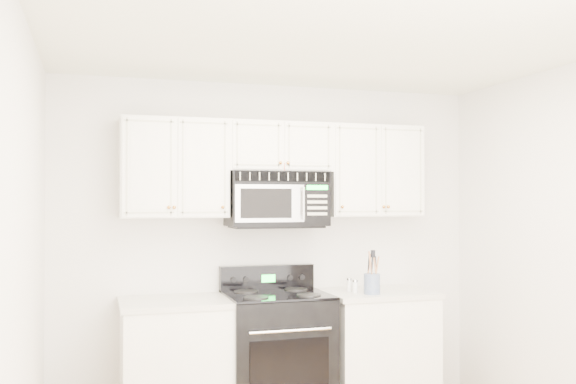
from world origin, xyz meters
name	(u,v)px	position (x,y,z in m)	size (l,w,h in m)	color
room	(356,263)	(0.00, 0.00, 1.30)	(3.51, 3.51, 2.61)	olive
base_cabinet_left	(179,367)	(-0.80, 1.44, 0.43)	(0.86, 0.65, 0.92)	silver
base_cabinet_right	(377,352)	(0.80, 1.44, 0.43)	(0.86, 0.65, 0.92)	silver
range	(277,352)	(-0.05, 1.42, 0.48)	(0.78, 0.71, 1.12)	black
upper_cabinets	(278,165)	(0.00, 1.58, 1.93)	(2.44, 0.37, 0.75)	silver
microwave	(276,199)	(-0.02, 1.55, 1.66)	(0.78, 0.44, 0.43)	black
utensil_crock	(372,283)	(0.68, 1.27, 1.01)	(0.13, 0.13, 0.34)	slate
shaker_salt	(350,285)	(0.57, 1.46, 0.97)	(0.04, 0.04, 0.11)	silver
shaker_pepper	(355,286)	(0.58, 1.38, 0.97)	(0.04, 0.04, 0.10)	silver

